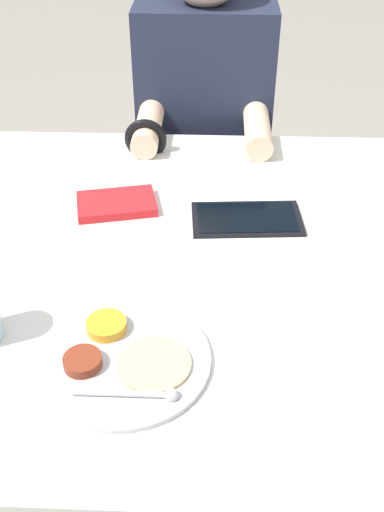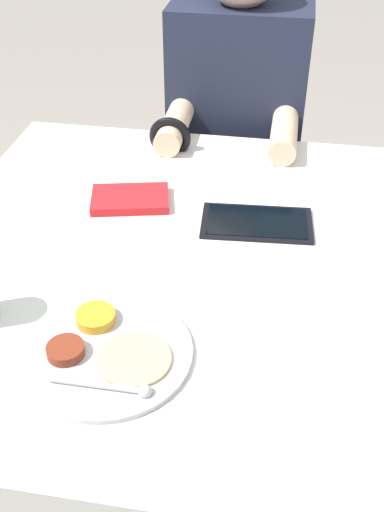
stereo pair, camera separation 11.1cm
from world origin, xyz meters
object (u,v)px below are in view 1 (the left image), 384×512
Objects in this scene: thali_tray at (120,358)px; red_notebook at (114,204)px; tablet_device at (245,219)px; person_diner at (202,155)px.

thali_tray reaches higher than red_notebook.
tablet_device is at bearing -7.84° from red_notebook.
person_diner is at bearing 100.49° from tablet_device.
thali_tray is 0.24× the size of person_diner.
person_diner is at bearing 71.10° from red_notebook.
red_notebook is (-0.08, 0.46, 0.00)m from thali_tray.
thali_tray is 1.46× the size of red_notebook.
red_notebook is at bearing -108.90° from person_diner.
tablet_device is (0.22, 0.42, -0.00)m from thali_tray.
person_diner is (0.11, 1.00, -0.16)m from thali_tray.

